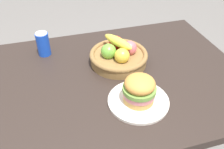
{
  "coord_description": "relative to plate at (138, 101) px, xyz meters",
  "views": [
    {
      "loc": [
        -0.18,
        -0.86,
        1.47
      ],
      "look_at": [
        0.05,
        -0.06,
        0.81
      ],
      "focal_mm": 39.09,
      "sensor_mm": 36.0,
      "label": 1
    }
  ],
  "objects": [
    {
      "name": "plate",
      "position": [
        0.0,
        0.0,
        0.0
      ],
      "size": [
        0.26,
        0.26,
        0.01
      ],
      "primitive_type": "cylinder",
      "color": "silver",
      "rests_on": "dining_table"
    },
    {
      "name": "dining_table",
      "position": [
        -0.12,
        0.19,
        -0.11
      ],
      "size": [
        1.4,
        0.9,
        0.75
      ],
      "color": "#2D231E",
      "rests_on": "ground_plane"
    },
    {
      "name": "sandwich",
      "position": [
        -0.0,
        0.0,
        0.07
      ],
      "size": [
        0.14,
        0.14,
        0.12
      ],
      "color": "tan",
      "rests_on": "plate"
    },
    {
      "name": "soda_can",
      "position": [
        -0.35,
        0.48,
        0.06
      ],
      "size": [
        0.07,
        0.07,
        0.13
      ],
      "color": "blue",
      "rests_on": "dining_table"
    },
    {
      "name": "fruit_basket",
      "position": [
        0.01,
        0.3,
        0.04
      ],
      "size": [
        0.29,
        0.29,
        0.14
      ],
      "color": "olive",
      "rests_on": "dining_table"
    }
  ]
}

